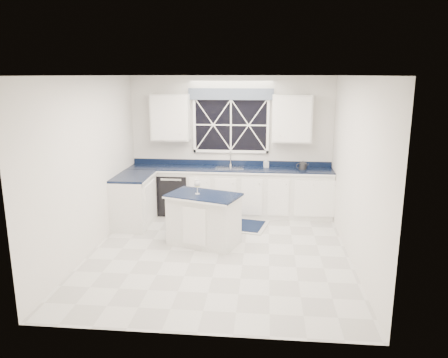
# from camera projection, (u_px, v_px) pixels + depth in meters

# --- Properties ---
(ground) EXTENTS (4.50, 4.50, 0.00)m
(ground) POSITION_uv_depth(u_px,v_px,m) (219.00, 252.00, 6.85)
(ground) COLOR silver
(ground) RESTS_ON ground
(back_wall) EXTENTS (4.00, 0.10, 2.70)m
(back_wall) POSITION_uv_depth(u_px,v_px,m) (231.00, 145.00, 8.71)
(back_wall) COLOR silver
(back_wall) RESTS_ON ground
(base_cabinets) EXTENTS (3.99, 1.60, 0.90)m
(base_cabinets) POSITION_uv_depth(u_px,v_px,m) (212.00, 194.00, 8.50)
(base_cabinets) COLOR white
(base_cabinets) RESTS_ON ground
(countertop) EXTENTS (3.98, 0.64, 0.04)m
(countertop) POSITION_uv_depth(u_px,v_px,m) (230.00, 169.00, 8.52)
(countertop) COLOR black
(countertop) RESTS_ON base_cabinets
(dishwasher) EXTENTS (0.60, 0.58, 0.82)m
(dishwasher) POSITION_uv_depth(u_px,v_px,m) (175.00, 193.00, 8.74)
(dishwasher) COLOR black
(dishwasher) RESTS_ON ground
(window) EXTENTS (1.65, 0.09, 1.26)m
(window) POSITION_uv_depth(u_px,v_px,m) (231.00, 121.00, 8.55)
(window) COLOR black
(window) RESTS_ON ground
(upper_cabinets) EXTENTS (3.10, 0.34, 0.90)m
(upper_cabinets) POSITION_uv_depth(u_px,v_px,m) (230.00, 118.00, 8.42)
(upper_cabinets) COLOR white
(upper_cabinets) RESTS_ON ground
(faucet) EXTENTS (0.05, 0.20, 0.30)m
(faucet) POSITION_uv_depth(u_px,v_px,m) (231.00, 158.00, 8.67)
(faucet) COLOR #BABABC
(faucet) RESTS_ON countertop
(island) EXTENTS (1.29, 1.01, 0.84)m
(island) POSITION_uv_depth(u_px,v_px,m) (204.00, 219.00, 7.11)
(island) COLOR white
(island) RESTS_ON ground
(rug) EXTENTS (1.45, 1.06, 0.02)m
(rug) POSITION_uv_depth(u_px,v_px,m) (231.00, 224.00, 8.11)
(rug) COLOR #B0B0AB
(rug) RESTS_ON ground
(kettle) EXTENTS (0.25, 0.16, 0.17)m
(kettle) POSITION_uv_depth(u_px,v_px,m) (303.00, 165.00, 8.36)
(kettle) COLOR #2C2C2E
(kettle) RESTS_ON countertop
(wine_glass) EXTENTS (0.10, 0.10, 0.24)m
(wine_glass) POSITION_uv_depth(u_px,v_px,m) (197.00, 184.00, 7.00)
(wine_glass) COLOR silver
(wine_glass) RESTS_ON island
(soap_bottle) EXTENTS (0.11, 0.11, 0.18)m
(soap_bottle) POSITION_uv_depth(u_px,v_px,m) (266.00, 163.00, 8.53)
(soap_bottle) COLOR silver
(soap_bottle) RESTS_ON countertop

